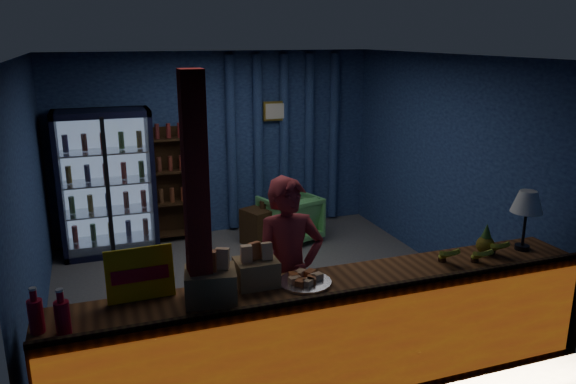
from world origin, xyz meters
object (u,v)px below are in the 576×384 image
shopkeeper (289,273)px  green_chair (290,218)px  table_lamp (527,204)px  pastry_tray (305,281)px

shopkeeper → green_chair: (1.04, 2.86, -0.51)m
table_lamp → pastry_tray: bearing=-179.6°
shopkeeper → green_chair: 3.09m
shopkeeper → pastry_tray: size_ratio=4.04×
table_lamp → shopkeeper: bearing=168.1°
green_chair → pastry_tray: size_ratio=1.74×
shopkeeper → green_chair: shopkeeper is taller
green_chair → table_lamp: size_ratio=1.33×
green_chair → pastry_tray: pastry_tray is taller
pastry_tray → table_lamp: 2.14m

